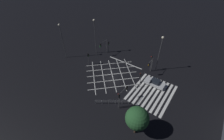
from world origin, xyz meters
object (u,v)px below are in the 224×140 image
at_px(traffic_light_ne_main, 103,45).
at_px(street_lamp_west, 95,29).
at_px(traffic_light_median_north, 88,57).
at_px(traffic_light_sw_main, 124,93).
at_px(traffic_light_median_south, 140,77).
at_px(street_lamp_east, 61,35).
at_px(traffic_light_se_main, 150,64).
at_px(street_tree_near, 137,118).
at_px(traffic_light_ne_cross, 109,45).
at_px(street_lamp_far, 161,46).
at_px(waiting_car, 155,83).
at_px(traffic_light_se_cross, 152,60).
at_px(traffic_light_sw_cross, 119,98).

xyz_separation_m(traffic_light_ne_main, street_lamp_west, (-0.45, 2.33, 4.04)).
bearing_deg(traffic_light_median_north, traffic_light_sw_main, -21.48).
xyz_separation_m(traffic_light_median_south, street_lamp_east, (-1.36, 21.75, 3.91)).
bearing_deg(street_lamp_east, traffic_light_median_north, -80.23).
relative_size(traffic_light_median_south, traffic_light_se_main, 1.00).
distance_m(traffic_light_median_north, street_tree_near, 21.03).
bearing_deg(street_tree_near, street_lamp_east, 72.29).
height_order(traffic_light_median_south, street_lamp_west, street_lamp_west).
height_order(traffic_light_ne_cross, traffic_light_sw_main, traffic_light_sw_main).
distance_m(traffic_light_ne_cross, street_lamp_far, 14.91).
relative_size(traffic_light_ne_cross, waiting_car, 0.79).
distance_m(traffic_light_se_cross, traffic_light_median_north, 15.37).
xyz_separation_m(traffic_light_ne_main, street_lamp_far, (1.92, -14.79, 3.45)).
xyz_separation_m(street_lamp_east, waiting_car, (3.87, -24.16, -6.07)).
bearing_deg(traffic_light_median_south, traffic_light_ne_cross, -28.90).
bearing_deg(traffic_light_median_north, traffic_light_ne_cross, 85.79).
bearing_deg(traffic_light_se_cross, traffic_light_se_main, 102.24).
height_order(traffic_light_median_south, traffic_light_ne_main, traffic_light_ne_main).
distance_m(traffic_light_ne_cross, traffic_light_median_north, 7.72).
relative_size(traffic_light_median_south, traffic_light_ne_cross, 1.13).
xyz_separation_m(traffic_light_ne_main, street_lamp_east, (-7.15, 7.52, 3.61)).
relative_size(traffic_light_median_north, street_lamp_far, 0.37).
xyz_separation_m(street_lamp_far, waiting_car, (-5.20, -1.86, -5.92)).
height_order(traffic_light_median_south, traffic_light_sw_main, traffic_light_median_south).
bearing_deg(street_lamp_west, street_tree_near, -125.74).
distance_m(traffic_light_se_cross, traffic_light_sw_main, 12.16).
height_order(street_lamp_far, street_tree_near, street_lamp_far).
xyz_separation_m(traffic_light_sw_main, street_tree_near, (-4.17, -4.87, 1.19)).
bearing_deg(traffic_light_median_south, traffic_light_median_north, 0.34).
bearing_deg(street_lamp_far, traffic_light_se_main, 162.71).
distance_m(traffic_light_median_south, traffic_light_ne_cross, 15.75).
relative_size(traffic_light_median_north, street_tree_near, 0.60).
distance_m(traffic_light_ne_cross, street_lamp_west, 5.89).
height_order(traffic_light_se_cross, street_tree_near, street_tree_near).
distance_m(traffic_light_sw_main, street_lamp_far, 13.84).
bearing_deg(traffic_light_sw_cross, traffic_light_ne_cross, -47.96).
bearing_deg(traffic_light_median_south, traffic_light_sw_cross, 86.59).
height_order(traffic_light_ne_cross, traffic_light_se_cross, traffic_light_se_cross).
height_order(traffic_light_sw_cross, street_lamp_west, street_lamp_west).
bearing_deg(traffic_light_sw_main, traffic_light_ne_cross, 45.21).
distance_m(traffic_light_ne_main, street_tree_near, 24.16).
distance_m(traffic_light_ne_cross, traffic_light_sw_cross, 19.95).
bearing_deg(traffic_light_median_north, street_lamp_west, 112.22).
relative_size(traffic_light_ne_cross, traffic_light_se_cross, 0.81).
xyz_separation_m(traffic_light_se_cross, traffic_light_se_main, (-1.47, -0.32, -0.15)).
relative_size(traffic_light_sw_main, traffic_light_se_main, 0.90).
distance_m(traffic_light_se_cross, street_lamp_far, 3.84).
height_order(traffic_light_ne_cross, traffic_light_median_north, traffic_light_ne_cross).
bearing_deg(street_lamp_east, traffic_light_ne_cross, -41.61).
distance_m(traffic_light_sw_main, street_lamp_east, 21.97).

